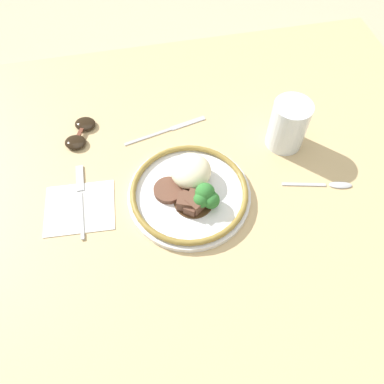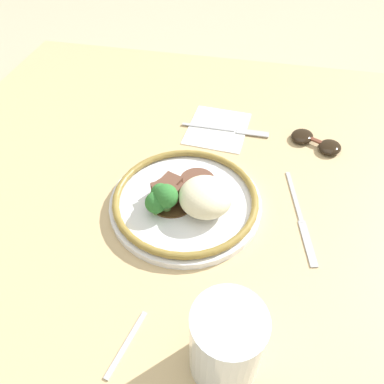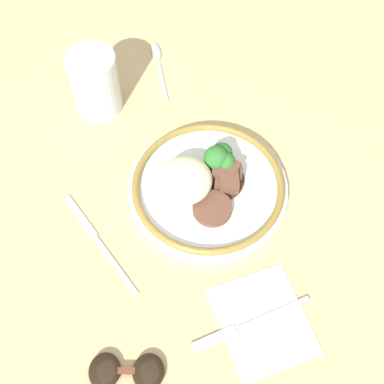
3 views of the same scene
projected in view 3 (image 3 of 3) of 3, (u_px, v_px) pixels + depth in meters
ground_plane at (200, 178)px, 0.92m from camera, size 8.00×8.00×0.00m
dining_table at (200, 172)px, 0.90m from camera, size 1.19×1.06×0.03m
napkin at (263, 321)px, 0.76m from camera, size 0.15×0.13×0.00m
plate at (206, 184)px, 0.85m from camera, size 0.26×0.26×0.07m
juice_glass at (95, 85)px, 0.91m from camera, size 0.08×0.08×0.12m
fork at (240, 328)px, 0.75m from camera, size 0.02×0.18×0.00m
knife at (97, 240)px, 0.82m from camera, size 0.20×0.05×0.00m
spoon at (158, 59)px, 1.01m from camera, size 0.15×0.05×0.01m
sunglasses at (126, 371)px, 0.71m from camera, size 0.09×0.11×0.02m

